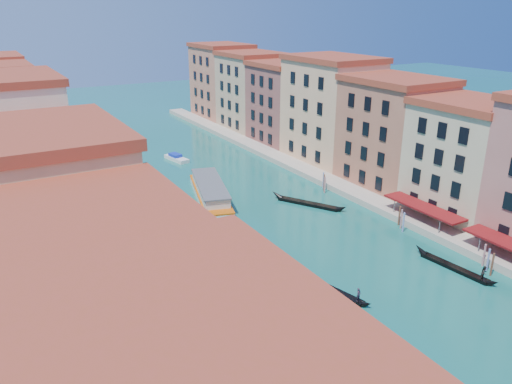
% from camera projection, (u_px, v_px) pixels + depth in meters
% --- Properties ---
extents(left_bank_palazzos, '(12.80, 128.40, 21.00)m').
position_uv_depth(left_bank_palazzos, '(26.00, 165.00, 66.65)').
color(left_bank_palazzos, tan).
rests_on(left_bank_palazzos, ground).
extents(right_bank_palazzos, '(12.80, 128.40, 21.00)m').
position_uv_depth(right_bank_palazzos, '(350.00, 120.00, 92.98)').
color(right_bank_palazzos, '#9A4E3C').
rests_on(right_bank_palazzos, ground).
extents(quay, '(4.00, 140.00, 1.00)m').
position_uv_depth(quay, '(313.00, 174.00, 92.47)').
color(quay, '#AFA18D').
rests_on(quay, ground).
extents(mooring_poles_right, '(1.44, 54.24, 3.20)m').
position_uv_depth(mooring_poles_right, '(468.00, 252.00, 61.38)').
color(mooring_poles_right, '#532D1C').
rests_on(mooring_poles_right, ground).
extents(vaporetto_near, '(12.73, 21.03, 3.11)m').
position_uv_depth(vaporetto_near, '(305.00, 336.00, 45.42)').
color(vaporetto_near, white).
rests_on(vaporetto_near, ground).
extents(vaporetto_far, '(9.59, 19.87, 2.89)m').
position_uv_depth(vaporetto_far, '(210.00, 192.00, 81.38)').
color(vaporetto_far, silver).
rests_on(vaporetto_far, ground).
extents(gondola_fore, '(3.42, 10.40, 2.10)m').
position_uv_depth(gondola_fore, '(332.00, 289.00, 55.00)').
color(gondola_fore, black).
rests_on(gondola_fore, ground).
extents(gondola_right, '(2.05, 11.61, 2.31)m').
position_uv_depth(gondola_right, '(456.00, 267.00, 59.50)').
color(gondola_right, black).
rests_on(gondola_right, ground).
extents(gondola_far, '(7.59, 12.02, 1.89)m').
position_uv_depth(gondola_far, '(307.00, 202.00, 79.30)').
color(gondola_far, black).
rests_on(gondola_far, ground).
extents(motorboat_mid, '(4.76, 8.40, 1.66)m').
position_uv_depth(motorboat_mid, '(192.00, 228.00, 69.44)').
color(motorboat_mid, silver).
rests_on(motorboat_mid, ground).
extents(motorboat_far, '(3.27, 6.74, 1.34)m').
position_uv_depth(motorboat_far, '(176.00, 158.00, 102.37)').
color(motorboat_far, white).
rests_on(motorboat_far, ground).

